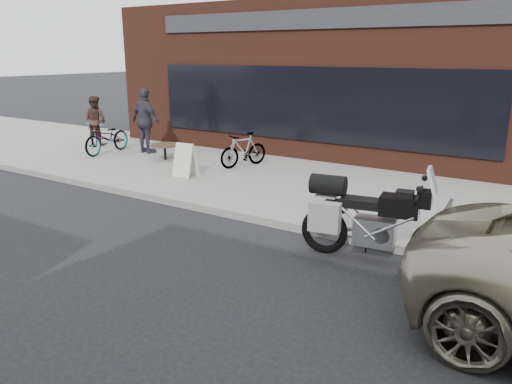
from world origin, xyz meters
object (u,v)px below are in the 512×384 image
object	(u,v)px
bicycle_rear	(244,150)
sandwich_sign	(185,160)
bicycle_front	(107,137)
cafe_patron_right	(146,121)
motorcycle	(368,219)
cafe_patron_left	(95,121)
cafe_table	(165,145)

from	to	relation	value
bicycle_rear	sandwich_sign	bearing A→B (deg)	-89.93
bicycle_front	cafe_patron_right	world-z (taller)	cafe_patron_right
motorcycle	bicycle_rear	bearing A→B (deg)	132.88
bicycle_front	cafe_patron_right	size ratio (longest dim) A/B	0.94
bicycle_front	cafe_patron_right	bearing A→B (deg)	27.90
sandwich_sign	bicycle_front	bearing A→B (deg)	164.32
sandwich_sign	cafe_patron_left	distance (m)	5.55
bicycle_rear	cafe_table	bearing A→B (deg)	-148.97
cafe_table	cafe_patron_right	world-z (taller)	cafe_patron_right
motorcycle	sandwich_sign	world-z (taller)	motorcycle
motorcycle	bicycle_rear	size ratio (longest dim) A/B	1.63
sandwich_sign	bicycle_rear	bearing A→B (deg)	69.45
cafe_patron_left	bicycle_front	bearing A→B (deg)	142.55
sandwich_sign	cafe_patron_left	bearing A→B (deg)	160.17
bicycle_rear	cafe_patron_left	bearing A→B (deg)	-161.64
bicycle_front	sandwich_sign	bearing A→B (deg)	-21.27
bicycle_rear	cafe_patron_right	size ratio (longest dim) A/B	0.77
bicycle_front	motorcycle	bearing A→B (deg)	-25.81
bicycle_rear	cafe_patron_right	world-z (taller)	cafe_patron_right
motorcycle	cafe_table	bearing A→B (deg)	146.27
sandwich_sign	cafe_patron_left	xyz separation A→B (m)	(-5.26, 1.73, 0.38)
bicycle_front	cafe_patron_right	xyz separation A→B (m)	(0.95, 0.67, 0.49)
cafe_table	sandwich_sign	bearing A→B (deg)	-33.68
bicycle_rear	cafe_patron_right	xyz separation A→B (m)	(-3.48, -0.03, 0.52)
sandwich_sign	cafe_patron_right	world-z (taller)	cafe_patron_right
cafe_table	cafe_patron_left	world-z (taller)	cafe_patron_left
motorcycle	cafe_patron_right	distance (m)	9.15
motorcycle	bicycle_rear	xyz separation A→B (m)	(-4.85, 3.82, -0.07)
motorcycle	cafe_patron_left	world-z (taller)	cafe_patron_left
bicycle_rear	cafe_table	world-z (taller)	bicycle_rear
bicycle_rear	motorcycle	bearing A→B (deg)	-19.26
bicycle_front	cafe_patron_left	size ratio (longest dim) A/B	1.14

